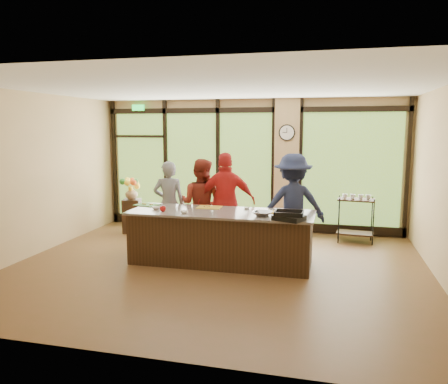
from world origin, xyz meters
The scene contains 24 objects.
floor centered at (0.00, 0.00, 0.00)m, with size 7.00×7.00×0.00m, color brown.
ceiling centered at (0.00, 0.00, 3.00)m, with size 7.00×7.00×0.00m, color silver.
back_wall centered at (0.00, 3.00, 1.50)m, with size 7.00×7.00×0.00m, color tan.
left_wall centered at (-3.50, 0.00, 1.50)m, with size 6.00×6.00×0.00m, color tan.
window_wall centered at (0.16, 2.95, 1.39)m, with size 6.90×0.12×3.00m.
island_base centered at (0.00, 0.30, 0.44)m, with size 3.10×1.00×0.88m, color black.
countertop centered at (0.00, 0.30, 0.90)m, with size 3.20×1.10×0.04m, color slate.
wall_clock centered at (0.85, 2.87, 2.25)m, with size 0.36×0.04×0.36m.
cook_left centered at (-1.28, 1.15, 0.86)m, with size 0.62×0.41×1.71m, color slate.
cook_midleft centered at (-0.62, 1.16, 0.88)m, with size 0.86×0.67×1.77m, color maroon.
cook_midright centered at (-0.10, 1.09, 0.95)m, with size 1.11×0.46×1.90m, color #B41E1B.
cook_right centered at (1.16, 1.11, 0.95)m, with size 1.22×0.70×1.89m, color #1B213C.
roasting_pan centered at (1.21, -0.15, 0.96)m, with size 0.44×0.35×0.08m, color black.
mixing_bowl centered at (0.76, 0.10, 0.96)m, with size 0.31×0.31×0.08m, color silver.
cutting_board_left centered at (-1.50, 0.58, 0.93)m, with size 0.42×0.32×0.01m, color #417F2E.
cutting_board_center centered at (-0.30, 0.61, 0.93)m, with size 0.43×0.32×0.01m, color gold.
cutting_board_right centered at (1.02, 0.40, 0.93)m, with size 0.36×0.27×0.01m, color gold.
prep_bowl_near centered at (-1.17, 0.23, 0.94)m, with size 0.15×0.15×0.05m, color white.
prep_bowl_mid centered at (-0.56, 0.00, 0.94)m, with size 0.13×0.13×0.04m, color white.
prep_bowl_far centered at (0.39, 0.65, 0.93)m, with size 0.12×0.12×0.03m, color white.
red_ramekin centered at (-0.98, 0.06, 0.96)m, with size 0.11×0.11×0.09m, color #B01211.
flower_stand centered at (-2.52, 2.03, 0.38)m, with size 0.38×0.38×0.76m, color black.
flower_vase centered at (-2.52, 2.03, 0.91)m, with size 0.28×0.28×0.29m, color #977752.
bar_cart centered at (2.35, 2.35, 0.60)m, with size 0.77×0.49×1.00m.
Camera 1 is at (1.83, -6.89, 2.35)m, focal length 35.00 mm.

